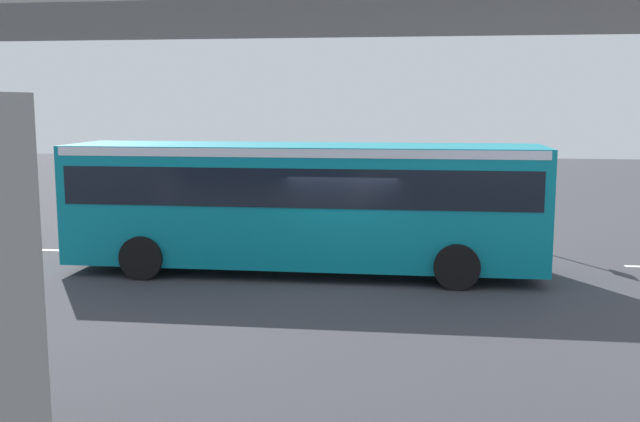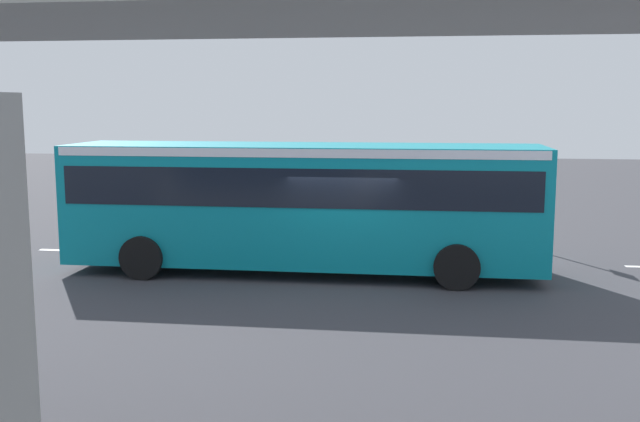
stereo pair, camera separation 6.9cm
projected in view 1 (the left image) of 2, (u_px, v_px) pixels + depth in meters
name	position (u px, v px, depth m)	size (l,w,h in m)	color
ground	(345.00, 278.00, 17.52)	(80.00, 80.00, 0.00)	#38383D
city_bus	(303.00, 197.00, 17.92)	(11.54, 2.85, 3.15)	#0C8493
pedestrian	(422.00, 218.00, 20.97)	(0.38, 0.38, 1.79)	#2D2D38
traffic_sign	(541.00, 185.00, 20.39)	(0.08, 0.60, 2.80)	slate
lane_dash_left	(505.00, 263.00, 19.20)	(2.00, 0.20, 0.01)	silver
lane_dash_centre	(353.00, 258.00, 19.72)	(2.00, 0.20, 0.01)	silver
lane_dash_right	(209.00, 254.00, 20.24)	(2.00, 0.20, 0.01)	silver
lane_dash_rightmost	(72.00, 251.00, 20.76)	(2.00, 0.20, 0.01)	silver
pedestrian_overpass	(202.00, 37.00, 5.60)	(26.70, 2.60, 6.35)	#9E9E99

